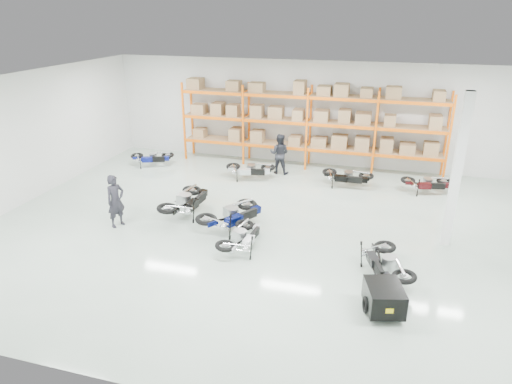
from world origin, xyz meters
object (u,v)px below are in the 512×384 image
(trailer, at_px, (384,298))
(moto_back_d, at_px, (428,180))
(moto_back_c, at_px, (347,173))
(moto_blue_centre, at_px, (232,211))
(moto_back_a, at_px, (152,155))
(moto_black_far_left, at_px, (186,197))
(moto_silver_left, at_px, (242,233))
(person_back, at_px, (279,154))
(person_left, at_px, (116,201))
(moto_back_b, at_px, (250,166))
(moto_touring_right, at_px, (386,258))

(trailer, relative_size, moto_back_d, 1.07)
(moto_back_c, relative_size, moto_back_d, 1.07)
(moto_blue_centre, height_order, moto_back_a, moto_blue_centre)
(moto_blue_centre, height_order, moto_black_far_left, moto_black_far_left)
(moto_silver_left, distance_m, person_back, 6.77)
(moto_silver_left, distance_m, person_left, 4.33)
(moto_back_d, distance_m, person_left, 11.26)
(trailer, distance_m, moto_back_c, 8.10)
(trailer, distance_m, moto_back_b, 9.45)
(moto_back_d, relative_size, person_back, 0.95)
(moto_back_a, relative_size, moto_back_d, 1.01)
(moto_silver_left, relative_size, person_back, 1.00)
(moto_back_b, relative_size, moto_back_c, 1.00)
(moto_silver_left, xyz_separation_m, moto_back_d, (5.38, 6.13, -0.03))
(moto_silver_left, xyz_separation_m, person_back, (-0.50, 6.74, 0.33))
(moto_blue_centre, xyz_separation_m, person_left, (-3.60, -0.80, 0.24))
(moto_silver_left, distance_m, moto_back_b, 5.94)
(moto_black_far_left, xyz_separation_m, moto_touring_right, (6.53, -2.19, -0.07))
(trailer, bearing_deg, moto_back_a, 126.34)
(moto_back_c, xyz_separation_m, person_back, (-2.89, 0.76, 0.32))
(moto_back_a, xyz_separation_m, person_left, (1.84, -5.76, 0.36))
(moto_silver_left, height_order, moto_back_b, moto_back_b)
(person_left, bearing_deg, moto_back_d, -36.18)
(moto_touring_right, distance_m, trailer, 1.60)
(moto_back_b, xyz_separation_m, person_back, (0.99, 1.00, 0.32))
(moto_touring_right, relative_size, moto_back_b, 1.03)
(trailer, xyz_separation_m, person_back, (-4.49, 8.70, 0.44))
(trailer, xyz_separation_m, moto_back_a, (-10.13, 8.11, 0.09))
(moto_back_a, relative_size, person_back, 0.95)
(moto_back_b, relative_size, moto_back_d, 1.07)
(moto_back_d, bearing_deg, moto_touring_right, 155.62)
(moto_back_d, bearing_deg, person_left, 108.36)
(moto_silver_left, xyz_separation_m, person_left, (-4.30, 0.39, 0.34))
(moto_silver_left, relative_size, moto_back_b, 0.98)
(trailer, bearing_deg, moto_silver_left, 138.92)
(moto_back_b, bearing_deg, person_left, 141.01)
(trailer, height_order, person_left, person_left)
(moto_black_far_left, xyz_separation_m, person_back, (2.04, 4.91, 0.23))
(moto_back_b, xyz_separation_m, moto_back_d, (6.87, 0.38, -0.04))
(moto_blue_centre, distance_m, person_left, 3.70)
(moto_back_b, bearing_deg, person_back, -56.10)
(moto_back_a, distance_m, person_left, 6.06)
(moto_black_far_left, height_order, trailer, moto_black_far_left)
(moto_back_b, bearing_deg, moto_blue_centre, 178.54)
(moto_touring_right, height_order, person_left, person_left)
(moto_blue_centre, xyz_separation_m, moto_touring_right, (4.69, -1.55, -0.07))
(moto_blue_centre, xyz_separation_m, moto_back_b, (-0.79, 4.55, -0.09))
(moto_blue_centre, distance_m, moto_back_b, 4.62)
(moto_blue_centre, height_order, person_back, person_back)
(moto_touring_right, xyz_separation_m, trailer, (-0.00, -1.60, -0.14))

